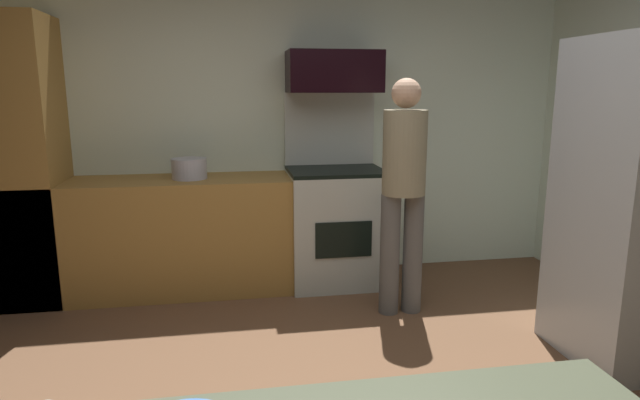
{
  "coord_description": "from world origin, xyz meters",
  "views": [
    {
      "loc": [
        -0.37,
        -2.25,
        1.59
      ],
      "look_at": [
        0.06,
        0.3,
        1.05
      ],
      "focal_mm": 30.26,
      "sensor_mm": 36.0,
      "label": 1
    }
  ],
  "objects_px": {
    "oven_range": "(335,221)",
    "microwave": "(334,72)",
    "person_cook": "(403,185)",
    "stock_pot": "(189,169)"
  },
  "relations": [
    {
      "from": "oven_range",
      "to": "person_cook",
      "type": "bearing_deg",
      "value": -64.51
    },
    {
      "from": "microwave",
      "to": "person_cook",
      "type": "distance_m",
      "value": 1.17
    },
    {
      "from": "stock_pot",
      "to": "oven_range",
      "type": "bearing_deg",
      "value": -0.24
    },
    {
      "from": "microwave",
      "to": "stock_pot",
      "type": "relative_size",
      "value": 2.76
    },
    {
      "from": "oven_range",
      "to": "person_cook",
      "type": "xyz_separation_m",
      "value": [
        0.34,
        -0.71,
        0.41
      ]
    },
    {
      "from": "stock_pot",
      "to": "microwave",
      "type": "bearing_deg",
      "value": 3.98
    },
    {
      "from": "microwave",
      "to": "stock_pot",
      "type": "xyz_separation_m",
      "value": [
        -1.15,
        -0.08,
        -0.74
      ]
    },
    {
      "from": "oven_range",
      "to": "microwave",
      "type": "distance_m",
      "value": 1.2
    },
    {
      "from": "person_cook",
      "to": "stock_pot",
      "type": "xyz_separation_m",
      "value": [
        -1.49,
        0.71,
        0.05
      ]
    },
    {
      "from": "microwave",
      "to": "person_cook",
      "type": "xyz_separation_m",
      "value": [
        0.34,
        -0.79,
        -0.79
      ]
    }
  ]
}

